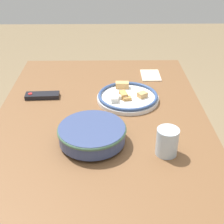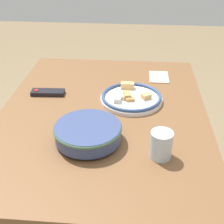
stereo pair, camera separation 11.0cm
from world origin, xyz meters
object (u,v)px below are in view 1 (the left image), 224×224
Objects in this scene: noodle_bowl at (92,134)px; tv_remote at (42,95)px; drinking_glass at (167,142)px; food_plate at (128,97)px.

tv_remote is at bearing 34.79° from noodle_bowl.
tv_remote is 0.67m from drinking_glass.
drinking_glass reaches higher than tv_remote.
drinking_glass is at bearing -103.70° from noodle_bowl.
food_plate is 0.41m from drinking_glass.
drinking_glass reaches higher than food_plate.
drinking_glass is at bearing -132.45° from tv_remote.
noodle_bowl is 0.36m from food_plate.
food_plate is 2.82× the size of drinking_glass.
drinking_glass is at bearing -163.67° from food_plate.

